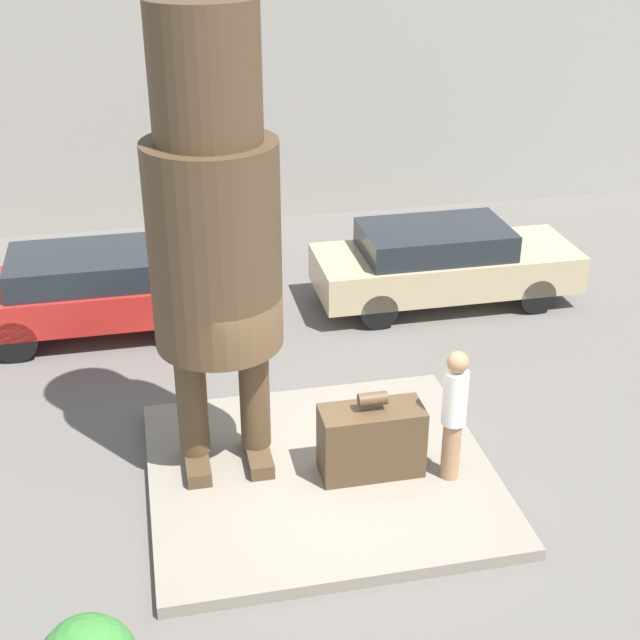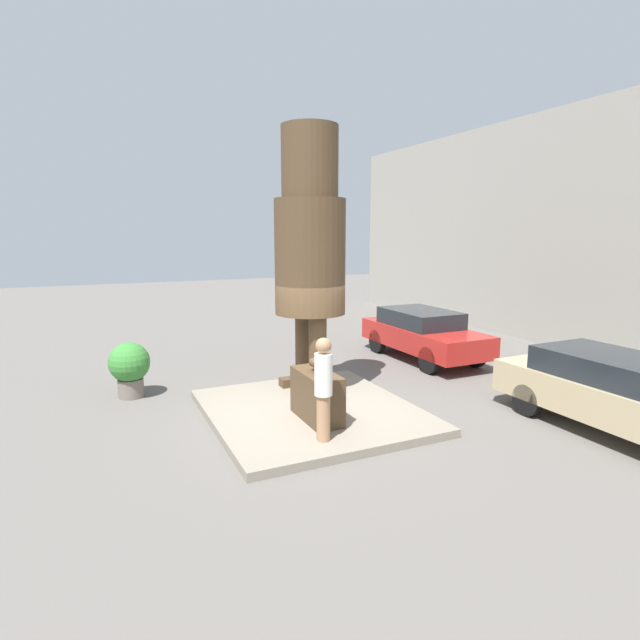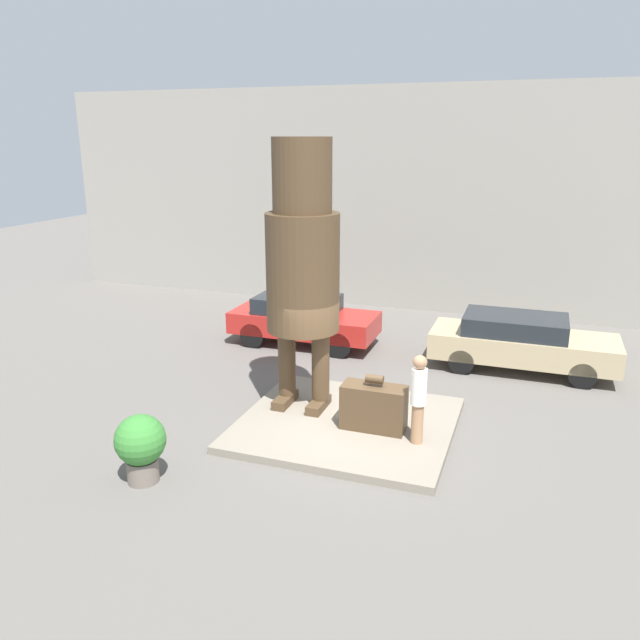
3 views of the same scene
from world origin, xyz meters
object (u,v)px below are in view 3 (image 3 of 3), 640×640
at_px(statue_figure, 303,256).
at_px(parked_car_tan, 521,341).
at_px(planter_pot, 141,445).
at_px(giant_suitcase, 374,407).
at_px(parked_car_red, 303,318).
at_px(tourist, 419,396).

xyz_separation_m(statue_figure, parked_car_tan, (4.31, 4.19, -2.67)).
height_order(statue_figure, planter_pot, statue_figure).
xyz_separation_m(statue_figure, giant_suitcase, (1.74, -0.63, -2.82)).
relative_size(statue_figure, parked_car_red, 1.35).
relative_size(statue_figure, planter_pot, 4.55).
height_order(statue_figure, parked_car_tan, statue_figure).
bearing_deg(parked_car_red, giant_suitcase, -55.18).
relative_size(statue_figure, giant_suitcase, 4.40).
height_order(parked_car_tan, planter_pot, parked_car_tan).
distance_m(statue_figure, giant_suitcase, 3.37).
height_order(statue_figure, parked_car_red, statue_figure).
bearing_deg(parked_car_tan, parked_car_red, 179.17).
height_order(giant_suitcase, parked_car_tan, parked_car_tan).
xyz_separation_m(statue_figure, parked_car_red, (-1.68, 4.27, -2.67)).
xyz_separation_m(tourist, parked_car_red, (-4.35, 5.21, -0.35)).
bearing_deg(tourist, parked_car_tan, 72.22).
distance_m(parked_car_tan, planter_pot, 9.81).
bearing_deg(giant_suitcase, tourist, -18.05).
bearing_deg(tourist, planter_pot, -147.48).
distance_m(giant_suitcase, parked_car_red, 5.98).
bearing_deg(planter_pot, statue_figure, 66.46).
distance_m(statue_figure, parked_car_red, 5.31).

